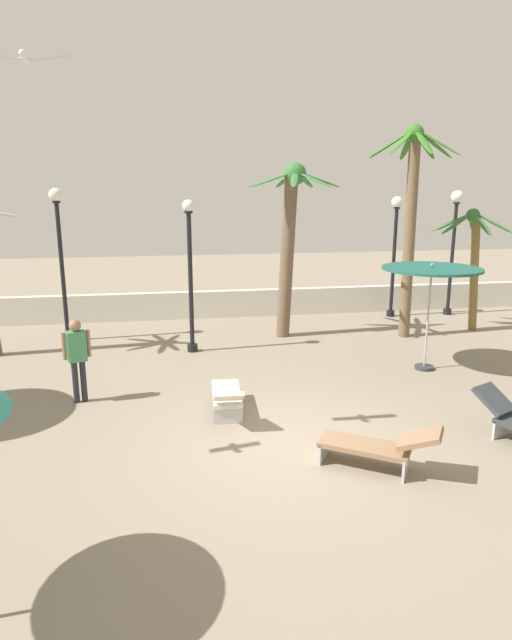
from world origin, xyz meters
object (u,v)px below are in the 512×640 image
at_px(palm_tree_0, 290,231).
at_px(lamp_post_3, 60,248).
at_px(lounge_chair_0, 379,445).
at_px(guest_0, 77,352).
at_px(palm_tree_2, 411,209).
at_px(lamp_post_1, 454,234).
at_px(lounge_chair_2, 227,395).
at_px(lamp_post_2, 395,242).
at_px(seagull_0, 26,57).
at_px(palm_tree_3, 473,251).
at_px(patio_umbrella_2, 431,275).
at_px(lamp_post_0, 190,268).

height_order(palm_tree_0, lamp_post_3, palm_tree_0).
xyz_separation_m(lounge_chair_0, guest_0, (-5.01, 3.64, 0.66)).
bearing_deg(palm_tree_2, lamp_post_1, 41.27).
height_order(lounge_chair_0, lounge_chair_2, lounge_chair_2).
height_order(lamp_post_2, lamp_post_3, lamp_post_3).
relative_size(lamp_post_1, seagull_0, 3.40).
bearing_deg(palm_tree_2, guest_0, -157.32).
relative_size(palm_tree_0, lamp_post_2, 1.23).
bearing_deg(lounge_chair_2, lamp_post_1, 40.14).
bearing_deg(palm_tree_0, lounge_chair_0, -92.82).
relative_size(lamp_post_2, seagull_0, 3.25).
xyz_separation_m(palm_tree_2, guest_0, (-8.78, -3.67, -2.68)).
height_order(palm_tree_0, guest_0, palm_tree_0).
bearing_deg(seagull_0, palm_tree_0, 50.90).
bearing_deg(palm_tree_3, lamp_post_3, 176.05).
bearing_deg(lamp_post_1, patio_umbrella_2, -123.65).
xyz_separation_m(lounge_chair_2, guest_0, (-2.92, 1.18, 0.67)).
height_order(lounge_chair_0, guest_0, guest_0).
bearing_deg(lamp_post_1, guest_0, -152.08).
relative_size(palm_tree_2, lounge_chair_0, 3.29).
xyz_separation_m(patio_umbrella_2, palm_tree_2, (0.77, 2.92, 1.41)).
bearing_deg(lounge_chair_0, lamp_post_0, 110.40).
distance_m(palm_tree_3, lounge_chair_0, 9.99).
bearing_deg(guest_0, palm_tree_0, 38.67).
relative_size(patio_umbrella_2, palm_tree_2, 0.43).
relative_size(lamp_post_2, lamp_post_3, 0.94).
xyz_separation_m(palm_tree_0, lounge_chair_2, (-2.49, -5.50, -2.73)).
bearing_deg(lounge_chair_0, palm_tree_2, 62.76).
relative_size(palm_tree_0, seagull_0, 4.01).
relative_size(patio_umbrella_2, lamp_post_2, 0.64).
xyz_separation_m(patio_umbrella_2, lamp_post_3, (-9.06, 4.12, 0.36)).
bearing_deg(palm_tree_3, lounge_chair_2, -147.43).
xyz_separation_m(palm_tree_3, guest_0, (-11.06, -4.03, -1.42)).
height_order(patio_umbrella_2, seagull_0, seagull_0).
distance_m(patio_umbrella_2, lounge_chair_2, 5.77).
height_order(patio_umbrella_2, lamp_post_3, lamp_post_3).
distance_m(palm_tree_0, palm_tree_3, 5.70).
bearing_deg(lamp_post_0, guest_0, -127.86).
bearing_deg(guest_0, lounge_chair_0, -36.02).
xyz_separation_m(patio_umbrella_2, palm_tree_0, (-2.60, 3.58, 0.80)).
xyz_separation_m(lamp_post_0, lamp_post_2, (7.02, 3.03, 0.29)).
height_order(palm_tree_0, lamp_post_0, palm_tree_0).
bearing_deg(palm_tree_0, lamp_post_2, 24.72).
distance_m(palm_tree_0, lamp_post_2, 4.54).
bearing_deg(lamp_post_2, palm_tree_0, -155.28).
xyz_separation_m(palm_tree_3, lamp_post_3, (-12.12, 0.84, 0.21)).
bearing_deg(lounge_chair_0, lamp_post_2, 65.53).
bearing_deg(lounge_chair_2, palm_tree_3, 32.57).
bearing_deg(guest_0, lamp_post_0, 52.14).
distance_m(lounge_chair_2, seagull_0, 6.46).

